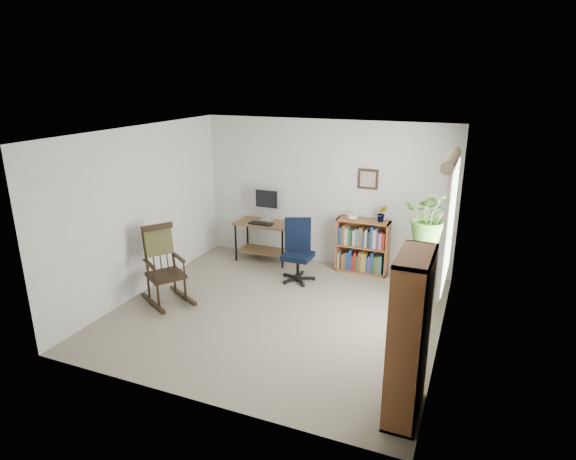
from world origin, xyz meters
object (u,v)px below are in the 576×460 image
at_px(office_chair, 298,251).
at_px(rocking_chair, 165,265).
at_px(low_bookshelf, 362,246).
at_px(tall_bookshelf, 409,338).
at_px(desk, 264,241).

height_order(office_chair, rocking_chair, rocking_chair).
relative_size(rocking_chair, low_bookshelf, 1.27).
distance_m(office_chair, rocking_chair, 1.99).
xyz_separation_m(rocking_chair, tall_bookshelf, (3.47, -1.10, 0.25)).
height_order(low_bookshelf, tall_bookshelf, tall_bookshelf).
bearing_deg(tall_bookshelf, office_chair, 129.36).
bearing_deg(low_bookshelf, rocking_chair, -136.88).
distance_m(low_bookshelf, tall_bookshelf, 3.46).
bearing_deg(low_bookshelf, tall_bookshelf, -69.35).
bearing_deg(office_chair, desk, 121.94).
height_order(desk, office_chair, office_chair).
xyz_separation_m(desk, low_bookshelf, (1.68, 0.12, 0.10)).
distance_m(desk, office_chair, 1.06).
height_order(desk, tall_bookshelf, tall_bookshelf).
relative_size(desk, office_chair, 0.96).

